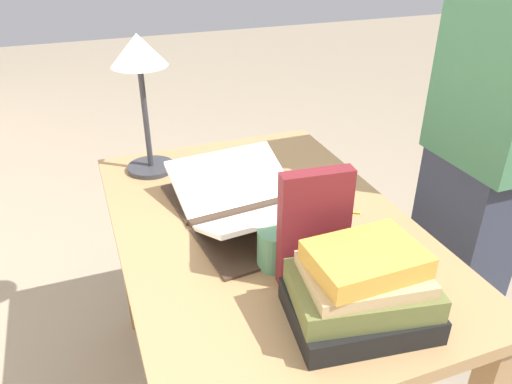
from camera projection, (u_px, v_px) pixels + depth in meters
The scene contains 8 objects.
reading_desk at pixel (264, 255), 1.42m from camera, with size 1.16×0.78×0.73m.
open_book at pixel (248, 204), 1.40m from camera, with size 0.54×0.40×0.10m.
book_stack_tall at pixel (361, 290), 1.00m from camera, with size 0.25×0.31×0.18m.
book_standing_upright at pixel (314, 228), 1.09m from camera, with size 0.05×0.16×0.28m.
reading_lamp at pixel (140, 68), 1.49m from camera, with size 0.17×0.17×0.44m.
coffee_mug at pixel (275, 248), 1.18m from camera, with size 0.12×0.09×0.10m.
pencil at pixel (333, 210), 1.42m from camera, with size 0.09×0.13×0.01m.
person_reader at pixel (482, 152), 1.57m from camera, with size 0.36×0.23×1.64m.
Camera 1 is at (-1.07, 0.43, 1.47)m, focal length 35.00 mm.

